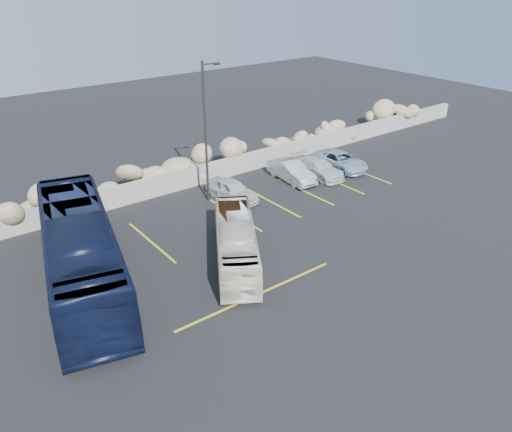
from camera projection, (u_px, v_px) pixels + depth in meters
ground at (279, 288)px, 21.38m from camera, size 90.00×90.00×0.00m
seawall at (150, 188)px, 29.64m from camera, size 60.00×0.40×1.20m
riprap_pile at (140, 171)px, 30.18m from camera, size 54.00×2.80×2.60m
parking_lines at (279, 214)px, 27.86m from camera, size 18.16×9.36×0.01m
lamppost at (206, 130)px, 27.61m from camera, size 1.14×0.18×8.00m
vintage_bus at (236, 242)px, 22.91m from camera, size 5.29×7.07×2.03m
tour_coach at (81, 252)px, 20.98m from camera, size 5.44×11.91×3.23m
car_a at (232, 190)px, 29.29m from camera, size 1.76×3.75×1.24m
car_b at (292, 171)px, 31.96m from camera, size 1.63×3.92×1.26m
car_c at (318, 168)px, 32.67m from camera, size 1.68×4.01×1.16m
car_d at (340, 161)px, 33.90m from camera, size 2.01×4.19×1.15m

